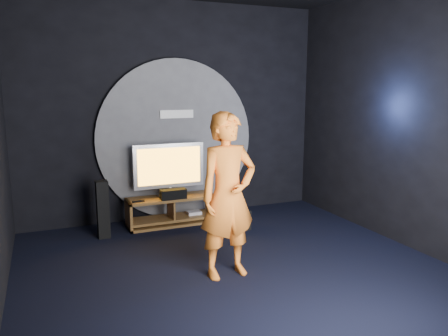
# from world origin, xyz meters

# --- Properties ---
(floor) EXTENTS (5.00, 5.00, 0.00)m
(floor) POSITION_xyz_m (0.00, 0.00, 0.00)
(floor) COLOR black
(floor) RESTS_ON ground
(back_wall) EXTENTS (5.00, 0.04, 3.50)m
(back_wall) POSITION_xyz_m (0.00, 2.50, 1.75)
(back_wall) COLOR black
(back_wall) RESTS_ON ground
(front_wall) EXTENTS (5.00, 0.04, 3.50)m
(front_wall) POSITION_xyz_m (0.00, -2.50, 1.75)
(front_wall) COLOR black
(front_wall) RESTS_ON ground
(right_wall) EXTENTS (0.04, 5.00, 3.50)m
(right_wall) POSITION_xyz_m (2.50, 0.00, 1.75)
(right_wall) COLOR black
(right_wall) RESTS_ON ground
(wall_disc_panel) EXTENTS (2.60, 0.11, 2.60)m
(wall_disc_panel) POSITION_xyz_m (0.00, 2.44, 1.30)
(wall_disc_panel) COLOR #515156
(wall_disc_panel) RESTS_ON ground
(media_console) EXTENTS (1.38, 0.45, 0.45)m
(media_console) POSITION_xyz_m (-0.22, 2.05, 0.20)
(media_console) COLOR #9C6230
(media_console) RESTS_ON ground
(tv) EXTENTS (1.12, 0.22, 0.83)m
(tv) POSITION_xyz_m (-0.22, 2.12, 0.91)
(tv) COLOR silver
(tv) RESTS_ON media_console
(center_speaker) EXTENTS (0.40, 0.15, 0.15)m
(center_speaker) POSITION_xyz_m (-0.22, 1.91, 0.53)
(center_speaker) COLOR black
(center_speaker) RESTS_ON media_console
(remote) EXTENTS (0.18, 0.05, 0.02)m
(remote) POSITION_xyz_m (-0.76, 1.93, 0.46)
(remote) COLOR black
(remote) RESTS_ON media_console
(tower_speaker_left) EXTENTS (0.17, 0.19, 0.84)m
(tower_speaker_left) POSITION_xyz_m (-1.30, 1.84, 0.42)
(tower_speaker_left) COLOR black
(tower_speaker_left) RESTS_ON ground
(tower_speaker_right) EXTENTS (0.17, 0.19, 0.84)m
(tower_speaker_right) POSITION_xyz_m (0.85, 2.35, 0.42)
(tower_speaker_right) COLOR black
(tower_speaker_right) RESTS_ON ground
(subwoofer) EXTENTS (0.28, 0.28, 0.30)m
(subwoofer) POSITION_xyz_m (0.68, 1.43, 0.15)
(subwoofer) COLOR black
(subwoofer) RESTS_ON ground
(player) EXTENTS (0.73, 0.51, 1.90)m
(player) POSITION_xyz_m (-0.14, -0.02, 0.95)
(player) COLOR orange
(player) RESTS_ON ground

